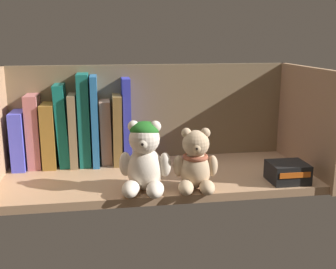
{
  "coord_description": "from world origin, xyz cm",
  "views": [
    {
      "loc": [
        -13.25,
        -98.77,
        36.44
      ],
      "look_at": [
        2.54,
        0.0,
        12.28
      ],
      "focal_mm": 43.91,
      "sensor_mm": 36.0,
      "label": 1
    }
  ],
  "objects_px": {
    "book_1": "(35,130)",
    "teddy_bear_smaller": "(196,163)",
    "book_4": "(74,128)",
    "teddy_bear_larger": "(144,158)",
    "book_2": "(50,133)",
    "book_0": "(21,138)",
    "book_8": "(117,128)",
    "book_6": "(95,119)",
    "book_7": "(106,131)",
    "book_5": "(85,119)",
    "book_9": "(126,120)",
    "book_3": "(63,124)",
    "small_product_box": "(288,172)"
  },
  "relations": [
    {
      "from": "book_9",
      "to": "teddy_bear_larger",
      "type": "relative_size",
      "value": 1.45
    },
    {
      "from": "book_3",
      "to": "book_6",
      "type": "height_order",
      "value": "book_6"
    },
    {
      "from": "book_6",
      "to": "book_8",
      "type": "xyz_separation_m",
      "value": [
        0.06,
        0.0,
        -0.03
      ]
    },
    {
      "from": "book_8",
      "to": "small_product_box",
      "type": "relative_size",
      "value": 2.12
    },
    {
      "from": "book_0",
      "to": "teddy_bear_smaller",
      "type": "bearing_deg",
      "value": -30.38
    },
    {
      "from": "book_4",
      "to": "book_6",
      "type": "relative_size",
      "value": 0.8
    },
    {
      "from": "book_4",
      "to": "book_8",
      "type": "distance_m",
      "value": 0.12
    },
    {
      "from": "small_product_box",
      "to": "book_4",
      "type": "bearing_deg",
      "value": 155.18
    },
    {
      "from": "book_0",
      "to": "book_5",
      "type": "xyz_separation_m",
      "value": [
        0.17,
        0.0,
        0.05
      ]
    },
    {
      "from": "book_7",
      "to": "book_9",
      "type": "bearing_deg",
      "value": 0.0
    },
    {
      "from": "small_product_box",
      "to": "book_7",
      "type": "bearing_deg",
      "value": 151.0
    },
    {
      "from": "book_8",
      "to": "book_9",
      "type": "relative_size",
      "value": 0.81
    },
    {
      "from": "small_product_box",
      "to": "book_6",
      "type": "bearing_deg",
      "value": 152.49
    },
    {
      "from": "book_6",
      "to": "book_7",
      "type": "distance_m",
      "value": 0.04
    },
    {
      "from": "book_7",
      "to": "book_8",
      "type": "bearing_deg",
      "value": 0.0
    },
    {
      "from": "book_5",
      "to": "book_8",
      "type": "height_order",
      "value": "book_5"
    },
    {
      "from": "book_4",
      "to": "book_1",
      "type": "bearing_deg",
      "value": 180.0
    },
    {
      "from": "small_product_box",
      "to": "book_3",
      "type": "bearing_deg",
      "value": 156.33
    },
    {
      "from": "book_8",
      "to": "book_3",
      "type": "bearing_deg",
      "value": 180.0
    },
    {
      "from": "book_2",
      "to": "book_7",
      "type": "xyz_separation_m",
      "value": [
        0.15,
        0.0,
        0.0
      ]
    },
    {
      "from": "book_8",
      "to": "teddy_bear_smaller",
      "type": "relative_size",
      "value": 1.33
    },
    {
      "from": "book_5",
      "to": "book_8",
      "type": "distance_m",
      "value": 0.09
    },
    {
      "from": "book_2",
      "to": "teddy_bear_smaller",
      "type": "relative_size",
      "value": 1.2
    },
    {
      "from": "teddy_bear_larger",
      "to": "book_0",
      "type": "bearing_deg",
      "value": 141.97
    },
    {
      "from": "book_2",
      "to": "book_4",
      "type": "xyz_separation_m",
      "value": [
        0.06,
        0.0,
        0.01
      ]
    },
    {
      "from": "teddy_bear_smaller",
      "to": "book_4",
      "type": "bearing_deg",
      "value": 138.78
    },
    {
      "from": "book_4",
      "to": "small_product_box",
      "type": "height_order",
      "value": "book_4"
    },
    {
      "from": "book_6",
      "to": "book_7",
      "type": "xyz_separation_m",
      "value": [
        0.03,
        0.0,
        -0.03
      ]
    },
    {
      "from": "book_9",
      "to": "book_2",
      "type": "bearing_deg",
      "value": 180.0
    },
    {
      "from": "teddy_bear_larger",
      "to": "book_3",
      "type": "bearing_deg",
      "value": 129.14
    },
    {
      "from": "book_5",
      "to": "teddy_bear_larger",
      "type": "relative_size",
      "value": 1.54
    },
    {
      "from": "book_1",
      "to": "book_2",
      "type": "height_order",
      "value": "book_1"
    },
    {
      "from": "book_4",
      "to": "book_8",
      "type": "height_order",
      "value": "book_4"
    },
    {
      "from": "book_2",
      "to": "book_3",
      "type": "height_order",
      "value": "book_3"
    },
    {
      "from": "book_4",
      "to": "book_8",
      "type": "xyz_separation_m",
      "value": [
        0.12,
        0.0,
        -0.0
      ]
    },
    {
      "from": "book_6",
      "to": "teddy_bear_smaller",
      "type": "bearing_deg",
      "value": -47.69
    },
    {
      "from": "book_0",
      "to": "book_2",
      "type": "bearing_deg",
      "value": 0.0
    },
    {
      "from": "book_4",
      "to": "book_7",
      "type": "relative_size",
      "value": 1.12
    },
    {
      "from": "book_1",
      "to": "teddy_bear_larger",
      "type": "xyz_separation_m",
      "value": [
        0.27,
        -0.24,
        -0.02
      ]
    },
    {
      "from": "book_5",
      "to": "book_9",
      "type": "distance_m",
      "value": 0.11
    },
    {
      "from": "book_0",
      "to": "book_3",
      "type": "xyz_separation_m",
      "value": [
        0.11,
        0.0,
        0.03
      ]
    },
    {
      "from": "book_7",
      "to": "book_4",
      "type": "bearing_deg",
      "value": 180.0
    },
    {
      "from": "book_6",
      "to": "book_5",
      "type": "bearing_deg",
      "value": 180.0
    },
    {
      "from": "book_6",
      "to": "teddy_bear_larger",
      "type": "xyz_separation_m",
      "value": [
        0.11,
        -0.24,
        -0.04
      ]
    },
    {
      "from": "book_8",
      "to": "teddy_bear_smaller",
      "type": "bearing_deg",
      "value": -55.95
    },
    {
      "from": "book_0",
      "to": "book_8",
      "type": "xyz_separation_m",
      "value": [
        0.26,
        0.0,
        0.02
      ]
    },
    {
      "from": "book_4",
      "to": "teddy_bear_larger",
      "type": "distance_m",
      "value": 0.3
    },
    {
      "from": "book_1",
      "to": "teddy_bear_smaller",
      "type": "distance_m",
      "value": 0.46
    },
    {
      "from": "book_1",
      "to": "book_2",
      "type": "bearing_deg",
      "value": 0.0
    },
    {
      "from": "book_6",
      "to": "teddy_bear_larger",
      "type": "distance_m",
      "value": 0.27
    }
  ]
}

